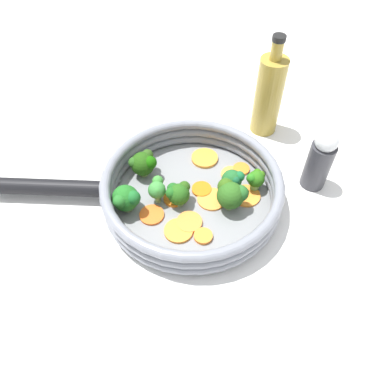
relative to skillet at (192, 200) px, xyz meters
name	(u,v)px	position (x,y,z in m)	size (l,w,h in m)	color
ground_plane	(192,202)	(0.00, 0.00, -0.01)	(4.00, 4.00, 0.00)	white
skillet	(192,200)	(0.00, 0.00, 0.00)	(0.27, 0.27, 0.01)	gray
skillet_rim_wall	(192,188)	(0.00, 0.00, 0.03)	(0.29, 0.29, 0.05)	slate
skillet_handle	(50,187)	(0.23, -0.04, 0.02)	(0.03, 0.03, 0.20)	black
skillet_rivet_left	(118,181)	(0.12, -0.05, 0.01)	(0.01, 0.01, 0.01)	gray
skillet_rivet_right	(112,207)	(0.13, 0.01, 0.01)	(0.01, 0.01, 0.01)	gray
carrot_slice_0	(174,196)	(0.03, 0.00, 0.01)	(0.04, 0.04, 0.01)	orange
carrot_slice_1	(189,222)	(0.01, 0.05, 0.01)	(0.04, 0.04, 0.01)	orange
carrot_slice_2	(241,169)	(-0.09, -0.05, 0.01)	(0.03, 0.03, 0.00)	orange
carrot_slice_3	(179,231)	(0.03, 0.06, 0.01)	(0.05, 0.05, 0.00)	orange
carrot_slice_4	(205,158)	(-0.03, -0.09, 0.01)	(0.05, 0.05, 0.01)	orange
carrot_slice_5	(246,196)	(-0.09, 0.01, 0.01)	(0.05, 0.05, 0.00)	orange
carrot_slice_6	(232,174)	(-0.07, -0.04, 0.01)	(0.04, 0.04, 0.00)	#F09939
carrot_slice_7	(152,215)	(0.07, 0.03, 0.01)	(0.04, 0.04, 0.00)	orange
carrot_slice_8	(212,199)	(-0.03, 0.01, 0.01)	(0.05, 0.05, 0.00)	orange
carrot_slice_9	(202,189)	(-0.02, -0.01, 0.01)	(0.03, 0.03, 0.01)	orange
carrot_slice_10	(203,236)	(-0.01, 0.08, 0.01)	(0.03, 0.03, 0.01)	orange
broccoli_floret_0	(126,199)	(0.10, 0.02, 0.03)	(0.05, 0.04, 0.05)	#7B9559
broccoli_floret_1	(256,179)	(-0.11, -0.01, 0.03)	(0.03, 0.03, 0.04)	#71A75D
broccoli_floret_2	(157,187)	(0.06, -0.01, 0.03)	(0.03, 0.04, 0.04)	#8EB767
broccoli_floret_3	(231,194)	(-0.06, 0.02, 0.04)	(0.05, 0.05, 0.05)	#6D874C
broccoli_floret_4	(232,180)	(-0.07, -0.01, 0.03)	(0.04, 0.04, 0.05)	#83AB6A
broccoli_floret_5	(143,163)	(0.08, -0.06, 0.03)	(0.05, 0.04, 0.05)	#8DA65D
broccoli_floret_6	(178,193)	(0.02, 0.01, 0.03)	(0.04, 0.04, 0.04)	#7D9B5B
salt_shaker	(320,160)	(-0.21, -0.02, 0.05)	(0.04, 0.04, 0.12)	#333338
oil_bottle	(269,95)	(-0.16, -0.17, 0.07)	(0.05, 0.05, 0.19)	olive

